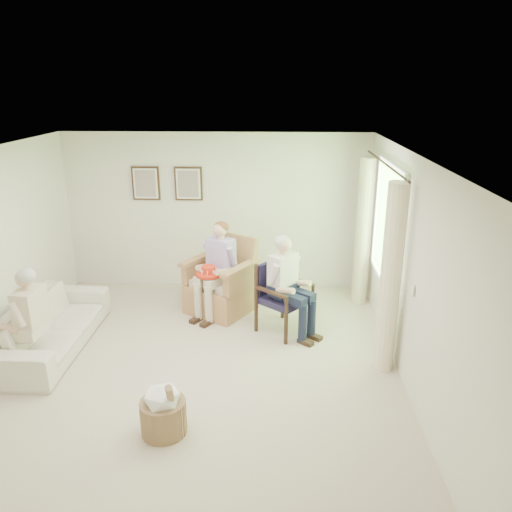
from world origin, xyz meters
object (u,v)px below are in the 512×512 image
Objects in this scene: wood_armchair at (284,293)px; red_hat at (209,272)px; wicker_armchair at (221,288)px; person_dark at (285,280)px; sofa at (51,326)px; person_sofa at (26,316)px; person_wicker at (219,263)px; hatbox at (163,410)px.

wood_armchair reaches higher than red_hat.
wicker_armchair is at bearing 66.39° from red_hat.
person_dark is 1.17m from red_hat.
sofa is (-3.06, -0.70, -0.22)m from wood_armchair.
person_dark is 1.07× the size of person_sofa.
person_sofa reaches higher than sofa.
hatbox is at bearing -63.85° from person_wicker.
person_dark reaches higher than wicker_armchair.
person_wicker is at bearing -58.34° from wicker_armchair.
wicker_armchair is 2.80m from person_sofa.
wicker_armchair is at bearing 121.66° from person_wicker.
person_wicker is 2.07× the size of hatbox.
wicker_armchair is 0.88× the size of person_sofa.
person_wicker is 2.81m from hatbox.
person_sofa is 3.51× the size of red_hat.
person_dark is at bearing -20.20° from red_hat.
sofa is 0.70m from person_sofa.
wicker_armchair reaches higher than red_hat.
wicker_armchair is 3.10× the size of red_hat.
wicker_armchair reaches higher than sofa.
person_wicker is (-0.96, 0.41, 0.29)m from wood_armchair.
person_dark is at bearing -5.01° from wicker_armchair.
sofa is 2.22m from red_hat.
sofa is 1.58× the size of person_dark.
person_dark is at bearing -139.65° from wood_armchair.
wicker_armchair is at bearing -59.12° from sofa.
hatbox is at bearing 64.70° from person_sofa.
wood_armchair is 0.31m from person_dark.
wood_armchair is (0.96, -0.55, 0.18)m from wicker_armchair.
wood_armchair is at bearing -77.10° from sofa.
sofa is at bearing -154.33° from red_hat.
person_wicker reaches higher than hatbox.
hatbox is (1.84, -1.63, -0.05)m from sofa.
red_hat is at bearing -64.33° from sofa.
person_dark is (3.06, 0.54, 0.49)m from sofa.
hatbox is (1.84, -1.07, -0.47)m from person_sofa.
wicker_armchair is at bearing 100.40° from wood_armchair.
person_sofa is at bearing 152.69° from wood_armchair.
red_hat is 0.54× the size of hatbox.
hatbox is at bearing -169.13° from person_dark.
wood_armchair is at bearing 1.71° from wicker_armchair.
wood_armchair is at bearing 62.25° from hatbox.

